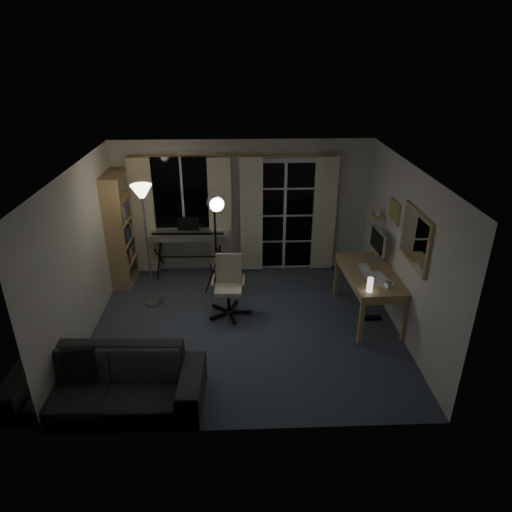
{
  "coord_description": "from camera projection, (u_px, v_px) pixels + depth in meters",
  "views": [
    {
      "loc": [
        -0.07,
        -5.73,
        3.87
      ],
      "look_at": [
        0.17,
        0.35,
        1.01
      ],
      "focal_mm": 32.0,
      "sensor_mm": 36.0,
      "label": 1
    }
  ],
  "objects": [
    {
      "name": "studio_light",
      "position": [
        216.0,
        216.0,
        7.04
      ],
      "size": [
        0.41,
        0.42,
        1.79
      ],
      "rotation": [
        0.0,
        0.0,
        0.41
      ],
      "color": "black",
      "rests_on": "floor"
    },
    {
      "name": "bookshelf",
      "position": [
        119.0,
        231.0,
        7.81
      ],
      "size": [
        0.32,
        0.91,
        1.96
      ],
      "rotation": [
        0.0,
        0.0,
        -0.01
      ],
      "color": "#A78258",
      "rests_on": "floor"
    },
    {
      "name": "mug",
      "position": [
        388.0,
        284.0,
        6.3
      ],
      "size": [
        0.13,
        0.11,
        0.13
      ],
      "primitive_type": "imported",
      "rotation": [
        0.0,
        0.0,
        0.05
      ],
      "color": "silver",
      "rests_on": "desk"
    },
    {
      "name": "floor",
      "position": [
        246.0,
        327.0,
        6.84
      ],
      "size": [
        4.5,
        4.0,
        0.02
      ],
      "primitive_type": "cube",
      "color": "#3D4559",
      "rests_on": "ground"
    },
    {
      "name": "wall_mirror",
      "position": [
        415.0,
        238.0,
        5.94
      ],
      "size": [
        0.04,
        0.94,
        0.74
      ],
      "color": "#A78258",
      "rests_on": "floor"
    },
    {
      "name": "wall_shelf",
      "position": [
        379.0,
        212.0,
        7.26
      ],
      "size": [
        0.16,
        0.3,
        0.18
      ],
      "color": "#A78258",
      "rests_on": "floor"
    },
    {
      "name": "office_chair",
      "position": [
        229.0,
        279.0,
        7.01
      ],
      "size": [
        0.64,
        0.66,
        0.95
      ],
      "rotation": [
        0.0,
        0.0,
        -0.05
      ],
      "color": "black",
      "rests_on": "floor"
    },
    {
      "name": "framed_print",
      "position": [
        394.0,
        212.0,
        6.73
      ],
      "size": [
        0.03,
        0.42,
        0.32
      ],
      "color": "#A78258",
      "rests_on": "floor"
    },
    {
      "name": "keyboard_piano",
      "position": [
        188.0,
        237.0,
        8.0
      ],
      "size": [
        1.41,
        0.7,
        1.02
      ],
      "rotation": [
        0.0,
        0.0,
        -0.02
      ],
      "color": "black",
      "rests_on": "floor"
    },
    {
      "name": "sofa",
      "position": [
        105.0,
        375.0,
        5.19
      ],
      "size": [
        2.25,
        0.74,
        0.87
      ],
      "rotation": [
        0.0,
        0.0,
        -0.04
      ],
      "color": "#2C2C2E",
      "rests_on": "floor"
    },
    {
      "name": "desk",
      "position": [
        370.0,
        278.0,
        6.82
      ],
      "size": [
        0.79,
        1.47,
        0.77
      ],
      "rotation": [
        0.0,
        0.0,
        0.05
      ],
      "color": "#A07D52",
      "rests_on": "floor"
    },
    {
      "name": "curtains",
      "position": [
        235.0,
        215.0,
        8.06
      ],
      "size": [
        3.6,
        0.07,
        2.13
      ],
      "color": "gold",
      "rests_on": "floor"
    },
    {
      "name": "french_door",
      "position": [
        285.0,
        216.0,
        8.21
      ],
      "size": [
        1.32,
        0.09,
        2.11
      ],
      "color": "white",
      "rests_on": "floor"
    },
    {
      "name": "desk_clutter",
      "position": [
        370.0,
        290.0,
        6.63
      ],
      "size": [
        0.43,
        0.88,
        0.97
      ],
      "rotation": [
        0.0,
        0.0,
        0.05
      ],
      "color": "white",
      "rests_on": "desk"
    },
    {
      "name": "window",
      "position": [
        182.0,
        192.0,
        7.94
      ],
      "size": [
        1.2,
        0.08,
        1.4
      ],
      "color": "white",
      "rests_on": "floor"
    },
    {
      "name": "torchiere_lamp",
      "position": [
        144.0,
        210.0,
        6.8
      ],
      "size": [
        0.41,
        0.41,
        1.98
      ],
      "rotation": [
        0.0,
        0.0,
        0.41
      ],
      "color": "#B2B2B7",
      "rests_on": "floor"
    },
    {
      "name": "monitor",
      "position": [
        378.0,
        242.0,
        7.07
      ],
      "size": [
        0.19,
        0.55,
        0.48
      ],
      "rotation": [
        0.0,
        0.0,
        0.05
      ],
      "color": "silver",
      "rests_on": "desk"
    }
  ]
}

